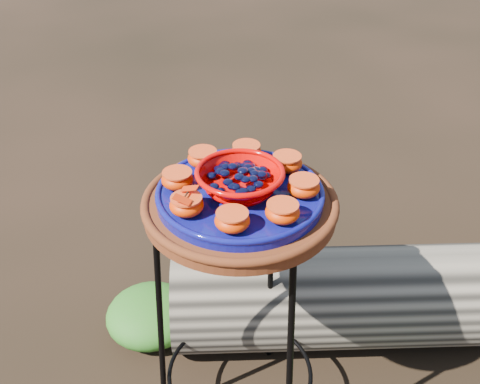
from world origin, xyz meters
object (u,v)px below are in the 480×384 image
at_px(cobalt_plate, 240,195).
at_px(red_bowl, 240,181).
at_px(terracotta_saucer, 240,206).
at_px(driftwood_log, 446,294).
at_px(plant_stand, 240,321).

distance_m(cobalt_plate, red_bowl, 0.04).
relative_size(terracotta_saucer, driftwood_log, 0.25).
bearing_deg(driftwood_log, red_bowl, -130.56).
height_order(terracotta_saucer, red_bowl, red_bowl).
xyz_separation_m(cobalt_plate, red_bowl, (0.00, 0.00, 0.04)).
bearing_deg(plant_stand, red_bowl, 0.00).
bearing_deg(red_bowl, terracotta_saucer, 0.00).
bearing_deg(red_bowl, plant_stand, 0.00).
relative_size(cobalt_plate, driftwood_log, 0.22).
bearing_deg(plant_stand, driftwood_log, 49.44).
height_order(plant_stand, cobalt_plate, cobalt_plate).
relative_size(cobalt_plate, red_bowl, 2.00).
distance_m(plant_stand, terracotta_saucer, 0.37).
relative_size(terracotta_saucer, red_bowl, 2.33).
xyz_separation_m(red_bowl, driftwood_log, (0.47, 0.55, -0.62)).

